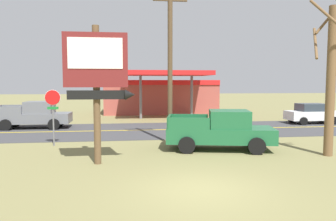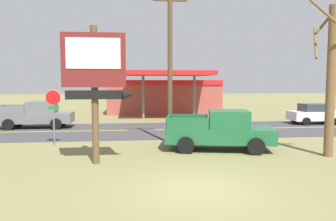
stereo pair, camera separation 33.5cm
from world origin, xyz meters
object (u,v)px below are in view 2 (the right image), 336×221
at_px(pickup_green_parked_on_lawn, 221,131).
at_px(stop_sign, 53,107).
at_px(pickup_grey_on_road, 37,115).
at_px(motel_sign, 96,74).
at_px(gas_station, 163,95).
at_px(car_white_near_lane, 315,114).
at_px(utility_pole, 170,55).
at_px(bare_tree, 331,77).

bearing_deg(pickup_green_parked_on_lawn, stop_sign, 166.02).
height_order(stop_sign, pickup_grey_on_road, stop_sign).
xyz_separation_m(motel_sign, stop_sign, (-2.68, 4.30, -1.64)).
xyz_separation_m(gas_station, pickup_grey_on_road, (-10.36, -11.19, -0.98)).
relative_size(pickup_grey_on_road, car_white_near_lane, 1.24).
relative_size(stop_sign, utility_pole, 0.33).
height_order(stop_sign, gas_station, gas_station).
xyz_separation_m(motel_sign, car_white_near_lane, (16.12, 11.34, -2.84)).
bearing_deg(car_white_near_lane, motel_sign, -144.88).
bearing_deg(stop_sign, gas_station, 67.53).
distance_m(utility_pole, gas_station, 18.63).
distance_m(gas_station, pickup_green_parked_on_lawn, 20.37).
relative_size(pickup_green_parked_on_lawn, pickup_grey_on_road, 1.06).
relative_size(gas_station, pickup_grey_on_road, 2.31).
relative_size(motel_sign, pickup_green_parked_on_lawn, 1.02).
bearing_deg(stop_sign, bare_tree, -17.26).
distance_m(stop_sign, car_white_near_lane, 20.11).
distance_m(stop_sign, pickup_grey_on_road, 7.66).
distance_m(motel_sign, bare_tree, 10.19).
relative_size(bare_tree, pickup_grey_on_road, 1.34).
bearing_deg(gas_station, car_white_near_lane, -44.84).
relative_size(motel_sign, car_white_near_lane, 1.33).
xyz_separation_m(utility_pole, pickup_green_parked_on_lawn, (2.28, -1.97, -3.84)).
bearing_deg(stop_sign, car_white_near_lane, 20.53).
xyz_separation_m(bare_tree, gas_station, (-5.33, 22.23, -1.62)).
height_order(stop_sign, pickup_green_parked_on_lawn, stop_sign).
relative_size(gas_station, pickup_green_parked_on_lawn, 2.19).
xyz_separation_m(utility_pole, bare_tree, (6.72, -3.88, -1.24)).
height_order(gas_station, pickup_green_parked_on_lawn, gas_station).
height_order(stop_sign, utility_pole, utility_pole).
distance_m(motel_sign, pickup_green_parked_on_lawn, 6.72).
bearing_deg(car_white_near_lane, gas_station, 135.16).
bearing_deg(pickup_green_parked_on_lawn, utility_pole, 139.08).
relative_size(motel_sign, pickup_grey_on_road, 1.07).
bearing_deg(pickup_grey_on_road, stop_sign, -68.16).
xyz_separation_m(pickup_green_parked_on_lawn, car_white_near_lane, (10.37, 9.14, -0.13)).
relative_size(utility_pole, pickup_grey_on_road, 1.72).
relative_size(utility_pole, bare_tree, 1.29).
height_order(bare_tree, car_white_near_lane, bare_tree).
relative_size(motel_sign, gas_station, 0.47).
xyz_separation_m(stop_sign, utility_pole, (6.15, -0.12, 2.77)).
xyz_separation_m(bare_tree, car_white_near_lane, (5.93, 11.04, -2.73)).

